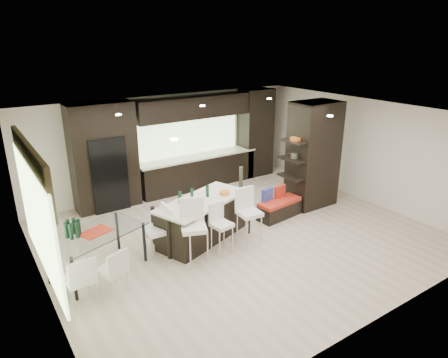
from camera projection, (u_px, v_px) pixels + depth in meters
ground at (239, 235)px, 8.93m from camera, size 8.00×8.00×0.00m
back_wall at (167, 143)px, 11.22m from camera, size 8.00×0.02×2.70m
left_wall at (37, 224)px, 6.39m from camera, size 0.02×7.00×2.70m
right_wall at (362, 150)px, 10.56m from camera, size 0.02×7.00×2.70m
ceiling at (241, 115)px, 8.02m from camera, size 8.00×7.00×0.02m
window_left at (38, 219)px, 6.56m from camera, size 0.04×3.20×1.90m
window_back at (186, 134)px, 11.43m from camera, size 3.40×0.04×1.20m
stone_accent at (31, 167)px, 6.28m from camera, size 0.08×3.00×0.80m
ceiling_spots at (233, 114)px, 8.22m from camera, size 4.00×3.00×0.02m
back_cabinetry at (188, 143)px, 11.22m from camera, size 6.80×0.68×2.70m
refrigerator at (106, 173)px, 10.06m from camera, size 0.90×0.68×1.90m
partition_column at (313, 155)px, 10.15m from camera, size 1.20×0.80×2.70m
kitchen_island at (203, 219)px, 8.64m from camera, size 2.36×1.61×0.90m
stool_left at (194, 239)px, 7.65m from camera, size 0.61×0.61×1.05m
stool_mid at (222, 234)px, 8.06m from camera, size 0.43×0.43×0.86m
stool_right at (249, 223)px, 8.36m from camera, size 0.48×0.48×1.00m
bench at (279, 209)px, 9.74m from camera, size 1.21×0.58×0.45m
floor_vase at (241, 189)px, 10.05m from camera, size 0.55×0.55×1.14m
dining_table at (98, 252)px, 7.40m from camera, size 1.94×1.48×0.83m
chair_near at (112, 273)px, 6.80m from camera, size 0.54×0.54×0.78m
chair_far at (80, 282)px, 6.50m from camera, size 0.49×0.49×0.84m
chair_end at (157, 233)px, 8.01m from camera, size 0.54×0.54×0.94m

